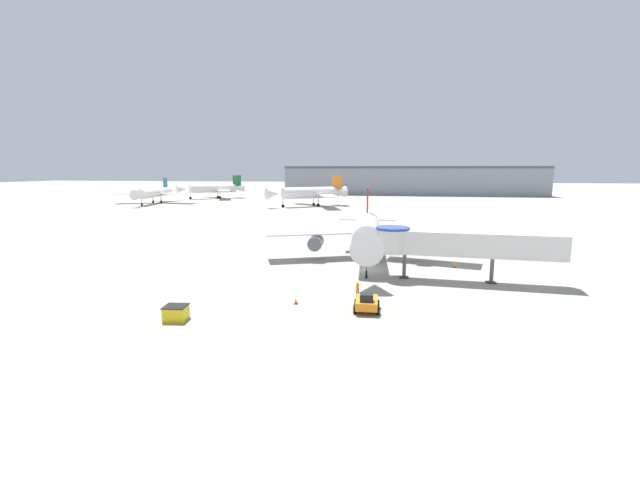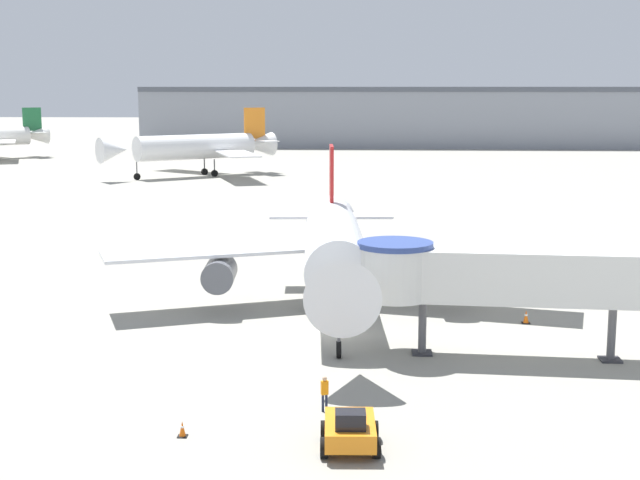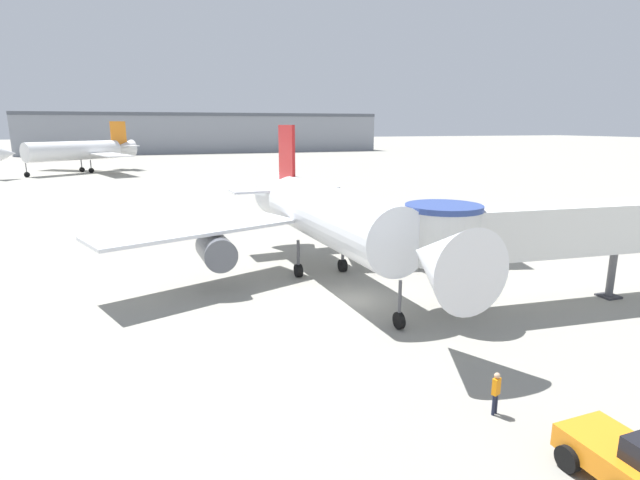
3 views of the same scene
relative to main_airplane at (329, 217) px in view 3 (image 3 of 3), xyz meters
name	(u,v)px [view 3 (image 3 of 3)]	position (x,y,z in m)	size (l,w,h in m)	color
ground_plane	(353,300)	(-0.02, -4.26, -4.34)	(800.00, 800.00, 0.00)	gray
main_airplane	(329,217)	(0.00, 0.00, 0.00)	(30.58, 26.31, 10.30)	silver
jet_bridge	(556,229)	(10.70, -8.47, 0.16)	(21.28, 4.71, 6.18)	silver
pushback_tug_orange	(624,458)	(1.44, -21.35, -3.53)	(2.48, 3.33, 1.83)	orange
traffic_cone_starboard_wing	(488,264)	(11.89, -1.26, -3.94)	(0.51, 0.51, 0.83)	black
ground_crew_marshaller	(496,390)	(0.22, -17.16, -3.40)	(0.36, 0.29, 1.64)	#1E2338
background_jet_orange_tail	(76,151)	(-25.87, 90.47, 0.54)	(27.73, 28.34, 11.16)	white
terminal_building	(209,133)	(11.79, 170.74, 3.06)	(131.22, 20.67, 14.79)	gray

